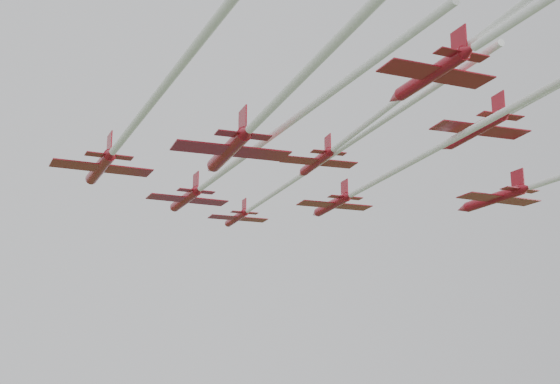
{
  "coord_description": "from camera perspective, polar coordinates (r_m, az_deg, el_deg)",
  "views": [
    {
      "loc": [
        -6.61,
        -89.19,
        29.64
      ],
      "look_at": [
        4.67,
        -5.79,
        51.07
      ],
      "focal_mm": 50.0,
      "sensor_mm": 36.0,
      "label": 1
    }
  ],
  "objects": [
    {
      "name": "jet_row3_right",
      "position": [
        81.7,
        19.76,
        1.03
      ],
      "size": [
        17.06,
        46.24,
        2.83
      ],
      "rotation": [
        0.0,
        0.0,
        0.3
      ],
      "color": "#A81423"
    },
    {
      "name": "jet_row4_right",
      "position": [
        66.63,
        18.97,
        7.04
      ],
      "size": [
        13.19,
        48.43,
        2.75
      ],
      "rotation": [
        0.0,
        0.0,
        0.19
      ],
      "color": "#A81423"
    },
    {
      "name": "jet_row3_mid",
      "position": [
        70.49,
        6.27,
        4.93
      ],
      "size": [
        12.38,
        50.66,
        2.37
      ],
      "rotation": [
        0.0,
        0.0,
        0.18
      ],
      "color": "#A81423"
    },
    {
      "name": "jet_row2_left",
      "position": [
        77.25,
        -3.91,
        1.71
      ],
      "size": [
        19.02,
        55.78,
        2.72
      ],
      "rotation": [
        0.0,
        0.0,
        0.28
      ],
      "color": "#A81423"
    },
    {
      "name": "jet_trail_solo",
      "position": [
        51.67,
        17.03,
        12.05
      ],
      "size": [
        14.96,
        44.69,
        2.6
      ],
      "rotation": [
        0.0,
        0.0,
        0.26
      ],
      "color": "#A81423"
    },
    {
      "name": "jet_lead",
      "position": [
        91.42,
        0.26,
        0.38
      ],
      "size": [
        17.81,
        64.32,
        2.43
      ],
      "rotation": [
        0.0,
        0.0,
        0.23
      ],
      "color": "#A81423"
    },
    {
      "name": "jet_row2_right",
      "position": [
        81.09,
        9.06,
        1.9
      ],
      "size": [
        18.14,
        68.18,
        2.76
      ],
      "rotation": [
        0.0,
        0.0,
        0.21
      ],
      "color": "#A81423"
    },
    {
      "name": "jet_row3_left",
      "position": [
        63.55,
        -11.36,
        3.92
      ],
      "size": [
        15.78,
        44.44,
        2.67
      ],
      "rotation": [
        0.0,
        0.0,
        0.28
      ],
      "color": "#A81423"
    },
    {
      "name": "jet_row4_left",
      "position": [
        55.92,
        -0.78,
        6.09
      ],
      "size": [
        14.4,
        50.11,
        2.93
      ],
      "rotation": [
        0.0,
        0.0,
        0.21
      ],
      "color": "#A81423"
    }
  ]
}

